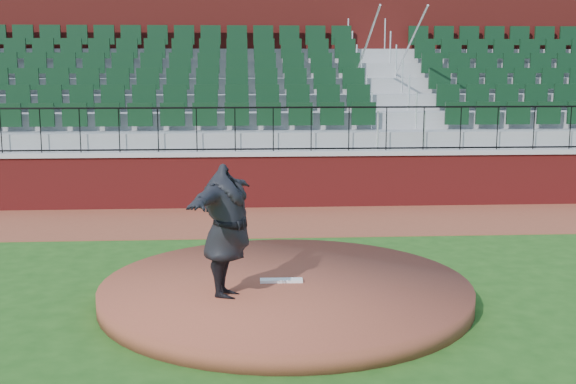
% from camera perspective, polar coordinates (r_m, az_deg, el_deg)
% --- Properties ---
extents(ground, '(90.00, 90.00, 0.00)m').
position_cam_1_polar(ground, '(10.48, 0.51, -8.44)').
color(ground, '#204F16').
rests_on(ground, ground).
extents(warning_track, '(34.00, 3.20, 0.01)m').
position_cam_1_polar(warning_track, '(15.69, -0.88, -2.21)').
color(warning_track, brown).
rests_on(warning_track, ground).
extents(field_wall, '(34.00, 0.35, 1.20)m').
position_cam_1_polar(field_wall, '(17.15, -1.13, 0.85)').
color(field_wall, maroon).
rests_on(field_wall, ground).
extents(wall_cap, '(34.00, 0.45, 0.10)m').
position_cam_1_polar(wall_cap, '(17.06, -1.14, 3.01)').
color(wall_cap, '#B7B7B7').
rests_on(wall_cap, field_wall).
extents(wall_railing, '(34.00, 0.05, 1.00)m').
position_cam_1_polar(wall_railing, '(17.01, -1.14, 4.85)').
color(wall_railing, black).
rests_on(wall_railing, wall_cap).
extents(seating_stands, '(34.00, 5.10, 4.60)m').
position_cam_1_polar(seating_stands, '(19.69, -1.48, 6.99)').
color(seating_stands, gray).
rests_on(seating_stands, ground).
extents(concourse_wall, '(34.00, 0.50, 5.50)m').
position_cam_1_polar(concourse_wall, '(22.47, -1.75, 8.50)').
color(concourse_wall, maroon).
rests_on(concourse_wall, ground).
extents(pitchers_mound, '(5.20, 5.20, 0.25)m').
position_cam_1_polar(pitchers_mound, '(10.52, -0.17, -7.65)').
color(pitchers_mound, brown).
rests_on(pitchers_mound, ground).
extents(pitching_rubber, '(0.60, 0.16, 0.04)m').
position_cam_1_polar(pitching_rubber, '(10.52, -0.52, -6.83)').
color(pitching_rubber, white).
rests_on(pitching_rubber, pitchers_mound).
extents(pitcher, '(1.18, 2.26, 1.77)m').
position_cam_1_polar(pitcher, '(9.70, -4.77, -3.01)').
color(pitcher, black).
rests_on(pitcher, pitchers_mound).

